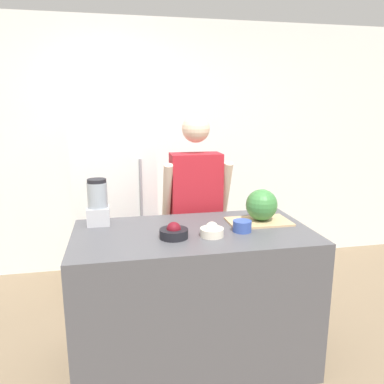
# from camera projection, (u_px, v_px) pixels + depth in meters

# --- Properties ---
(wall_back) EXTENTS (8.00, 0.06, 2.60)m
(wall_back) POSITION_uv_depth(u_px,v_px,m) (160.00, 148.00, 4.00)
(wall_back) COLOR white
(wall_back) RESTS_ON ground_plane
(counter_island) EXTENTS (1.54, 0.81, 0.94)m
(counter_island) POSITION_uv_depth(u_px,v_px,m) (193.00, 297.00, 2.53)
(counter_island) COLOR #4C4C51
(counter_island) RESTS_ON ground_plane
(refrigerator) EXTENTS (0.73, 0.72, 1.66)m
(refrigerator) POSITION_uv_depth(u_px,v_px,m) (116.00, 201.00, 3.63)
(refrigerator) COLOR white
(refrigerator) RESTS_ON ground_plane
(person) EXTENTS (0.54, 0.27, 1.67)m
(person) POSITION_uv_depth(u_px,v_px,m) (196.00, 216.00, 3.05)
(person) COLOR #4C608C
(person) RESTS_ON ground_plane
(cutting_board) EXTENTS (0.43, 0.27, 0.01)m
(cutting_board) POSITION_uv_depth(u_px,v_px,m) (259.00, 222.00, 2.60)
(cutting_board) COLOR tan
(cutting_board) RESTS_ON counter_island
(watermelon) EXTENTS (0.22, 0.22, 0.22)m
(watermelon) POSITION_uv_depth(u_px,v_px,m) (262.00, 205.00, 2.59)
(watermelon) COLOR #3D7F3D
(watermelon) RESTS_ON cutting_board
(bowl_cherries) EXTENTS (0.18, 0.18, 0.10)m
(bowl_cherries) POSITION_uv_depth(u_px,v_px,m) (174.00, 232.00, 2.29)
(bowl_cherries) COLOR black
(bowl_cherries) RESTS_ON counter_island
(bowl_cream) EXTENTS (0.15, 0.15, 0.09)m
(bowl_cream) POSITION_uv_depth(u_px,v_px,m) (212.00, 231.00, 2.32)
(bowl_cream) COLOR beige
(bowl_cream) RESTS_ON counter_island
(bowl_small_blue) EXTENTS (0.12, 0.12, 0.07)m
(bowl_small_blue) POSITION_uv_depth(u_px,v_px,m) (242.00, 226.00, 2.41)
(bowl_small_blue) COLOR #334C9E
(bowl_small_blue) RESTS_ON counter_island
(blender) EXTENTS (0.15, 0.15, 0.32)m
(blender) POSITION_uv_depth(u_px,v_px,m) (98.00, 203.00, 2.53)
(blender) COLOR #B7B7BC
(blender) RESTS_ON counter_island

